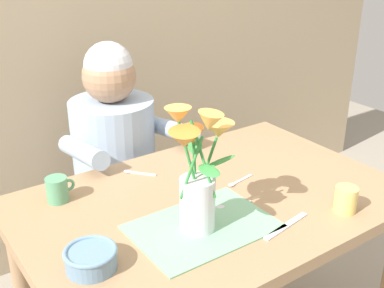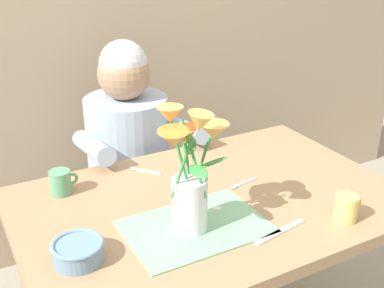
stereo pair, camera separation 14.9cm
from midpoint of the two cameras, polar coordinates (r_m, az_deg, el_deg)
The scene contains 11 objects.
dining_table at distance 1.61m, azimuth 4.91°, elevation -9.46°, with size 1.20×0.80×0.74m.
seated_person at distance 2.11m, azimuth -5.25°, elevation -3.46°, with size 0.45×0.47×1.14m.
striped_placemat at distance 1.42m, azimuth 3.49°, elevation -9.71°, with size 0.40×0.28×0.01m, color #7AB289.
flower_vase at distance 1.32m, azimuth 3.01°, elevation -3.27°, with size 0.26×0.21×0.37m.
ceramic_bowl at distance 1.29m, azimuth -9.89°, elevation -12.27°, with size 0.14×0.14×0.06m.
dinner_knife at distance 1.43m, azimuth 13.26°, elevation -10.00°, with size 0.19×0.02×0.01m, color silver.
ceramic_mug at distance 1.60m, azimuth -12.49°, elevation -4.45°, with size 0.09×0.07×0.08m.
coffee_cup at distance 1.52m, azimuth 20.30°, elevation -7.08°, with size 0.09×0.07×0.08m.
spoon_0 at distance 1.73m, azimuth -3.60°, elevation -3.07°, with size 0.09×0.10×0.01m.
spoon_1 at distance 1.51m, azimuth 6.80°, elevation -7.44°, with size 0.12×0.04×0.01m.
spoon_2 at distance 1.64m, azimuth 8.15°, elevation -4.78°, with size 0.12×0.04×0.01m.
Camera 2 is at (-0.70, -1.15, 1.52)m, focal length 45.76 mm.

